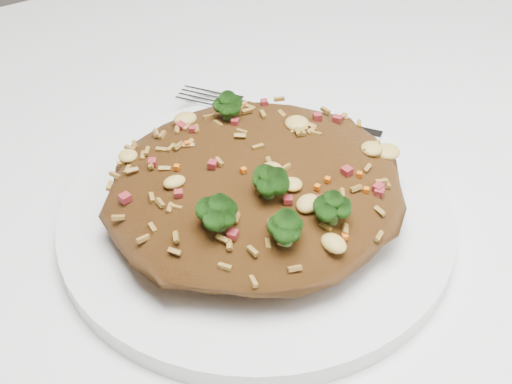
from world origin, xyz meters
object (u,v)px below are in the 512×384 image
at_px(plate, 256,217).
at_px(fork, 287,115).
at_px(fried_rice, 256,179).
at_px(dining_table, 370,263).

distance_m(plate, fork, 0.11).
relative_size(fried_rice, fork, 1.41).
bearing_deg(plate, fried_rice, -118.05).
height_order(fried_rice, fork, fried_rice).
distance_m(dining_table, fork, 0.14).
bearing_deg(fork, fried_rice, -81.60).
relative_size(plate, fork, 1.88).
distance_m(plate, fried_rice, 0.03).
xyz_separation_m(dining_table, plate, (-0.10, 0.00, 0.10)).
bearing_deg(fried_rice, fork, 47.19).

